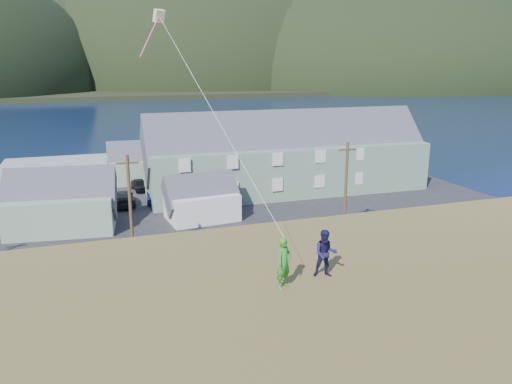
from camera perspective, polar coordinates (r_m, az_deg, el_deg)
ground at (r=38.22m, az=-6.70°, el=-8.40°), size 900.00×900.00×0.00m
grass_strip at (r=36.41m, az=-6.02°, el=-9.50°), size 110.00×8.00×0.10m
waterfront_lot at (r=54.04m, az=-10.55°, el=-1.55°), size 72.00×36.00×0.12m
wharf at (r=75.88m, az=-17.65°, el=2.96°), size 26.00×14.00×0.90m
far_shore at (r=364.82m, az=-18.05°, el=11.73°), size 900.00×320.00×2.00m
far_hills at (r=317.02m, az=-11.29°, el=12.01°), size 760.00×265.00×143.00m
lodge at (r=58.46m, az=3.60°, el=4.31°), size 32.99×9.76×11.55m
shed_palegreen_near at (r=48.18m, az=-21.34°, el=-1.15°), size 10.23×7.13×6.95m
shed_white at (r=48.21m, az=-6.24°, el=-0.80°), size 7.33×5.22×5.50m
shed_palegreen_far at (r=65.02m, az=-12.40°, el=3.26°), size 9.83×5.95×6.41m
utility_poles at (r=37.60m, az=-13.49°, el=-1.99°), size 33.38×0.24×8.84m
parked_cars at (r=56.00m, az=-18.23°, el=-0.62°), size 20.11×12.38×1.57m
kite_flyer_green at (r=17.50m, az=3.21°, el=-8.11°), size 0.80×0.73×1.84m
kite_flyer_navy at (r=18.55m, az=7.95°, el=-6.98°), size 1.03×0.91×1.79m
kite_rig at (r=23.71m, az=-10.96°, el=18.51°), size 1.95×4.70×12.09m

